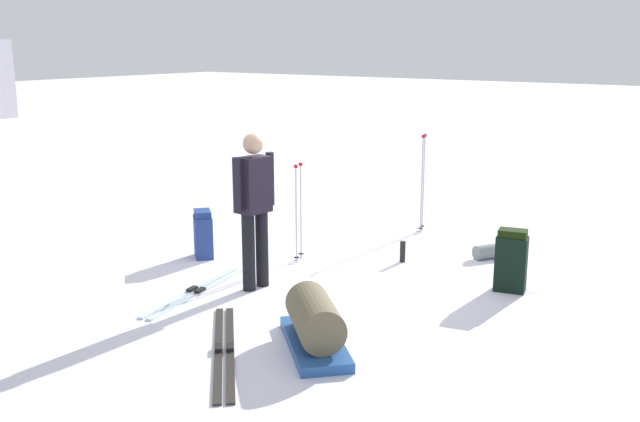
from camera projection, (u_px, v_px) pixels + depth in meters
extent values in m
plane|color=white|center=(320.00, 268.00, 8.62)|extent=(80.00, 80.00, 0.00)
cylinder|color=black|center=(249.00, 252.00, 7.77)|extent=(0.14, 0.14, 0.85)
cylinder|color=black|center=(262.00, 248.00, 7.92)|extent=(0.14, 0.14, 0.85)
cube|color=black|center=(254.00, 185.00, 7.68)|extent=(0.36, 0.26, 0.60)
cylinder|color=black|center=(237.00, 185.00, 7.50)|extent=(0.09, 0.09, 0.58)
cylinder|color=black|center=(270.00, 179.00, 7.85)|extent=(0.09, 0.09, 0.58)
sphere|color=tan|center=(253.00, 144.00, 7.58)|extent=(0.22, 0.22, 0.22)
cube|color=#282320|center=(230.00, 349.00, 6.33)|extent=(1.51, 1.38, 0.02)
cube|color=black|center=(230.00, 347.00, 6.32)|extent=(0.15, 0.14, 0.03)
cube|color=#282320|center=(219.00, 350.00, 6.31)|extent=(1.51, 1.38, 0.02)
cube|color=black|center=(218.00, 347.00, 6.31)|extent=(0.15, 0.14, 0.03)
cube|color=silver|center=(200.00, 292.00, 7.76)|extent=(1.73, 0.37, 0.02)
cube|color=black|center=(200.00, 290.00, 7.75)|extent=(0.15, 0.09, 0.03)
cube|color=silver|center=(192.00, 291.00, 7.80)|extent=(1.73, 0.37, 0.02)
cube|color=black|center=(192.00, 289.00, 7.80)|extent=(0.15, 0.09, 0.03)
cube|color=black|center=(511.00, 264.00, 7.78)|extent=(0.28, 0.36, 0.60)
cube|color=black|center=(513.00, 233.00, 7.70)|extent=(0.25, 0.33, 0.08)
cube|color=navy|center=(203.00, 237.00, 9.00)|extent=(0.37, 0.38, 0.52)
cube|color=navy|center=(202.00, 214.00, 8.93)|extent=(0.33, 0.35, 0.08)
cylinder|color=#ABB1BC|center=(422.00, 186.00, 10.08)|extent=(0.02, 0.02, 1.33)
sphere|color=#A51919|center=(423.00, 137.00, 9.92)|extent=(0.05, 0.05, 0.05)
cylinder|color=black|center=(420.00, 228.00, 10.21)|extent=(0.07, 0.07, 0.01)
cylinder|color=#ABB1BC|center=(423.00, 184.00, 10.20)|extent=(0.02, 0.02, 1.33)
sphere|color=#A51919|center=(425.00, 135.00, 10.04)|extent=(0.05, 0.05, 0.05)
cylinder|color=black|center=(422.00, 226.00, 10.34)|extent=(0.07, 0.07, 0.01)
cylinder|color=#B9AFBC|center=(296.00, 216.00, 8.72)|extent=(0.02, 0.02, 1.16)
sphere|color=#A51919|center=(296.00, 166.00, 8.58)|extent=(0.05, 0.05, 0.05)
cylinder|color=black|center=(296.00, 257.00, 8.84)|extent=(0.07, 0.07, 0.01)
cylinder|color=#B9AFBC|center=(301.00, 213.00, 8.87)|extent=(0.02, 0.02, 1.16)
sphere|color=#A51919|center=(300.00, 164.00, 8.73)|extent=(0.05, 0.05, 0.05)
cylinder|color=black|center=(301.00, 254.00, 8.99)|extent=(0.07, 0.07, 0.01)
cube|color=#224D93|center=(315.00, 343.00, 6.37)|extent=(1.11, 1.14, 0.09)
cylinder|color=brown|center=(315.00, 317.00, 6.31)|extent=(0.84, 0.86, 0.40)
cylinder|color=slate|center=(495.00, 251.00, 9.01)|extent=(0.56, 0.45, 0.18)
cylinder|color=black|center=(403.00, 252.00, 8.83)|extent=(0.07, 0.07, 0.26)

